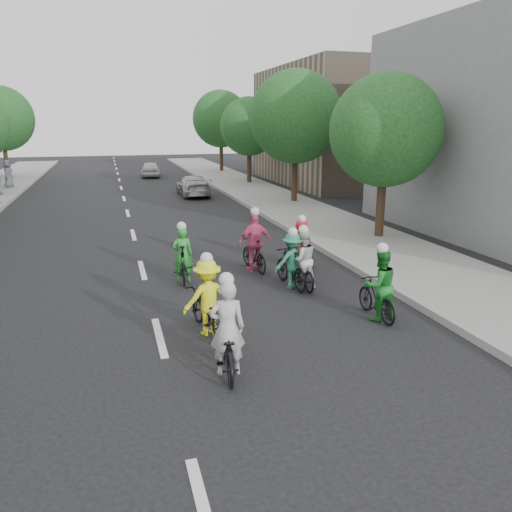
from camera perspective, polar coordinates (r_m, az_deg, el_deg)
name	(u,v)px	position (r m, az deg, el deg)	size (l,w,h in m)	color
ground	(159,337)	(10.53, -10.98, -9.10)	(120.00, 120.00, 0.00)	black
sidewalk_right	(322,222)	(21.87, 7.57, 3.89)	(4.00, 80.00, 0.15)	gray
curb_right	(280,224)	(21.16, 2.72, 3.68)	(0.18, 80.00, 0.18)	#999993
bldg_se	(348,126)	(37.55, 10.45, 14.42)	(10.00, 14.00, 8.00)	gray
tree_l_5	(1,119)	(43.25, -27.14, 13.80)	(4.80, 4.80, 6.93)	black
tree_r_0	(385,131)	(18.81, 14.58, 13.69)	(4.00, 4.00, 5.97)	black
tree_r_1	(296,117)	(26.95, 4.55, 15.56)	(4.80, 4.80, 6.93)	black
tree_r_2	(249,127)	(35.51, -0.80, 14.58)	(4.00, 4.00, 5.97)	black
tree_r_3	(221,119)	(44.25, -4.06, 15.35)	(4.80, 4.80, 6.93)	black
cyclist_0	(227,340)	(8.80, -3.39, -9.60)	(0.84, 1.83, 1.85)	black
cyclist_1	(378,291)	(11.35, 13.82, -3.86)	(0.80, 1.55, 1.76)	black
cyclist_2	(207,304)	(10.35, -5.59, -5.48)	(1.13, 1.80, 1.75)	black
cyclist_3	(254,248)	(14.60, -0.18, 0.96)	(1.08, 1.67, 1.91)	black
cyclist_4	(300,249)	(15.10, 5.09, 0.82)	(0.75, 1.79, 1.62)	black
cyclist_5	(182,260)	(13.83, -8.40, -0.44)	(0.66, 1.81, 1.68)	black
cyclist_6	(302,265)	(13.24, 5.27, -1.06)	(0.76, 1.72, 1.70)	black
cyclist_7	(292,264)	(13.17, 4.08, -0.96)	(1.01, 1.76, 1.64)	black
follow_car_lead	(193,186)	(30.23, -7.19, 7.99)	(1.68, 4.14, 1.20)	#A5A4A9
follow_car_trail	(150,169)	(41.41, -11.97, 9.68)	(1.44, 3.59, 1.22)	silver
spectator_2	(8,174)	(36.46, -26.49, 8.42)	(0.86, 0.56, 1.77)	#555663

